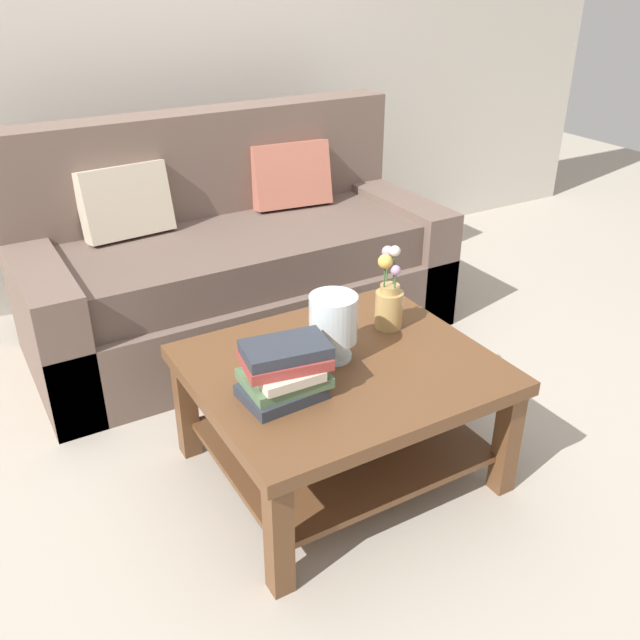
{
  "coord_description": "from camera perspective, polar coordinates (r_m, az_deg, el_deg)",
  "views": [
    {
      "loc": [
        -1.11,
        -2.12,
        1.72
      ],
      "look_at": [
        -0.02,
        -0.23,
        0.57
      ],
      "focal_mm": 39.01,
      "sensor_mm": 36.0,
      "label": 1
    }
  ],
  "objects": [
    {
      "name": "couch",
      "position": [
        3.45,
        -7.14,
        4.54
      ],
      "size": [
        2.0,
        0.9,
        1.06
      ],
      "color": "brown",
      "rests_on": "ground"
    },
    {
      "name": "glass_hurricane_vase",
      "position": [
        2.37,
        1.08,
        -0.08
      ],
      "size": [
        0.17,
        0.17,
        0.24
      ],
      "color": "silver",
      "rests_on": "coffee_table"
    },
    {
      "name": "coffee_table",
      "position": [
        2.48,
        1.65,
        -6.25
      ],
      "size": [
        1.01,
        0.87,
        0.47
      ],
      "color": "brown",
      "rests_on": "ground"
    },
    {
      "name": "book_stack_main",
      "position": [
        2.2,
        -2.97,
        -4.16
      ],
      "size": [
        0.3,
        0.23,
        0.18
      ],
      "color": "#2D333D",
      "rests_on": "coffee_table"
    },
    {
      "name": "ground_plane",
      "position": [
        2.95,
        -1.99,
        -7.87
      ],
      "size": [
        10.0,
        10.0,
        0.0
      ],
      "primitive_type": "plane",
      "color": "#ADA393"
    },
    {
      "name": "back_wall",
      "position": [
        3.94,
        -14.72,
        21.68
      ],
      "size": [
        6.4,
        0.12,
        2.7
      ],
      "primitive_type": "cube",
      "color": "beige",
      "rests_on": "ground"
    },
    {
      "name": "flower_pitcher",
      "position": [
        2.59,
        5.68,
        1.71
      ],
      "size": [
        0.11,
        0.11,
        0.32
      ],
      "color": "tan",
      "rests_on": "coffee_table"
    }
  ]
}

